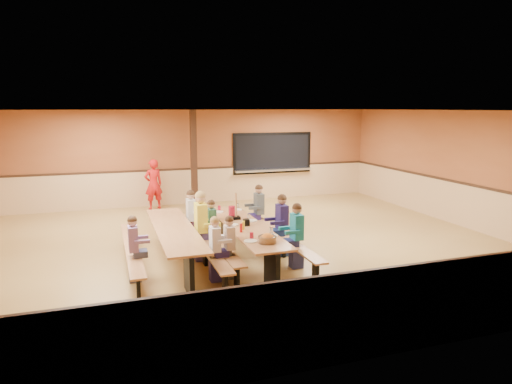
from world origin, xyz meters
name	(u,v)px	position (x,y,z in m)	size (l,w,h in m)	color
ground	(241,246)	(0.00, 0.00, 0.00)	(12.00, 12.00, 0.00)	olive
room_envelope	(241,216)	(0.00, 0.00, 0.69)	(12.04, 10.04, 3.02)	brown
kitchen_pass_through	(273,155)	(2.60, 4.96, 1.49)	(2.78, 0.28, 1.38)	black
structural_post	(194,159)	(-0.20, 4.40, 1.50)	(0.18, 0.18, 3.00)	black
cafeteria_table_main	(245,236)	(-0.21, -0.99, 0.53)	(1.91, 3.70, 0.74)	#AD7244
cafeteria_table_second	(175,238)	(-1.59, -0.73, 0.53)	(1.91, 3.70, 0.74)	#AD7244
seated_child_white_left	(215,250)	(-1.04, -1.87, 0.58)	(0.35, 0.28, 1.17)	white
seated_adult_yellow	(201,226)	(-1.04, -0.65, 0.70)	(0.46, 0.38, 1.40)	yellow
seated_child_grey_left	(191,218)	(-1.04, 0.44, 0.62)	(0.38, 0.31, 1.24)	silver
seated_child_teal_right	(297,236)	(0.61, -1.68, 0.63)	(0.39, 0.32, 1.25)	teal
seated_child_navy_right	(282,226)	(0.61, -0.91, 0.64)	(0.41, 0.33, 1.29)	#241B53
seated_child_char_right	(259,211)	(0.61, 0.56, 0.63)	(0.39, 0.32, 1.25)	#454C4E
seated_child_purple_sec	(134,249)	(-2.41, -1.43, 0.59)	(0.36, 0.29, 1.19)	#8C649A
seated_child_green_sec	(212,228)	(-0.76, -0.39, 0.58)	(0.35, 0.28, 1.16)	#326958
seated_child_tan_sec	(230,248)	(-0.76, -1.83, 0.57)	(0.34, 0.28, 1.15)	beige
standing_woman	(153,184)	(-1.44, 4.49, 0.77)	(0.56, 0.37, 1.53)	red
punch_pitcher	(232,211)	(-0.25, -0.15, 0.85)	(0.16, 0.16, 0.22)	#AF172E
chip_bowl	(267,239)	(-0.20, -2.26, 0.81)	(0.32, 0.32, 0.15)	orange
napkin_dispenser	(246,222)	(-0.19, -1.02, 0.80)	(0.10, 0.14, 0.13)	black
condiment_mustard	(243,226)	(-0.35, -1.31, 0.82)	(0.06, 0.06, 0.17)	yellow
condiment_ketchup	(241,228)	(-0.43, -1.45, 0.82)	(0.06, 0.06, 0.17)	#B2140F
table_paddle	(236,213)	(-0.24, -0.44, 0.88)	(0.16, 0.16, 0.56)	black
place_settings	(245,223)	(-0.21, -0.99, 0.80)	(0.65, 3.30, 0.11)	beige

